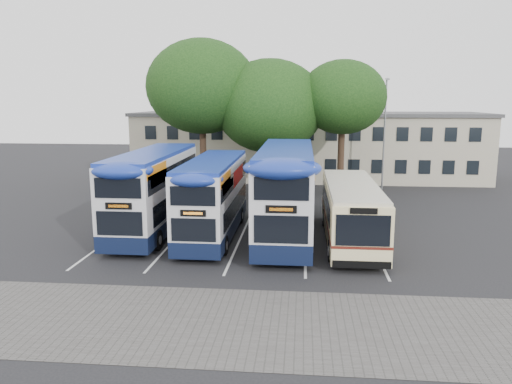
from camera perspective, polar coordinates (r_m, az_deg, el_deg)
The scene contains 12 objects.
ground at distance 21.94m, azimuth 6.33°, elevation -9.40°, with size 120.00×120.00×0.00m, color black.
paving_strip at distance 17.39m, azimuth -0.24°, elevation -14.88°, with size 40.00×6.00×0.01m, color #595654.
bay_lines at distance 26.89m, azimuth -1.89°, elevation -5.54°, with size 14.12×11.00×0.01m.
depot_building at distance 47.81m, azimuth 5.91°, elevation 5.38°, with size 32.40×8.40×6.20m.
lamp_post at distance 41.17m, azimuth 14.48°, elevation 6.96°, with size 0.25×1.05×9.06m.
tree_left at distance 39.07m, azimuth -6.21°, elevation 11.87°, with size 8.46×8.46×11.98m.
tree_mid at distance 38.38m, azimuth 1.61°, elevation 9.76°, with size 8.35×8.35×10.47m.
tree_right at distance 38.11m, azimuth 9.88°, elevation 10.60°, with size 6.46×6.46×10.34m.
bus_dd_left at distance 28.85m, azimuth -11.58°, elevation 0.49°, with size 2.66×10.96×4.57m.
bus_dd_mid at distance 27.35m, azimuth -4.88°, elevation -0.25°, with size 2.48×10.22×4.26m.
bus_dd_right at distance 27.13m, azimuth 3.44°, elevation 0.45°, with size 2.86×11.78×4.91m.
bus_single at distance 26.87m, azimuth 10.81°, elevation -1.84°, with size 2.67×10.49×3.13m.
Camera 1 is at (-0.47, -20.62, 7.50)m, focal length 35.00 mm.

